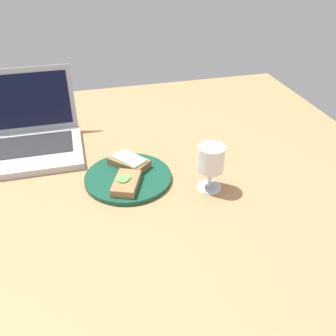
{
  "coord_description": "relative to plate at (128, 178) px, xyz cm",
  "views": [
    {
      "loc": [
        -17.1,
        -81.72,
        61.81
      ],
      "look_at": [
        3.39,
        -2.88,
        8.0
      ],
      "focal_mm": 40.0,
      "sensor_mm": 36.0,
      "label": 1
    }
  ],
  "objects": [
    {
      "name": "wooden_table",
      "position": [
        6.62,
        -1.66,
        -2.15
      ],
      "size": [
        140.0,
        140.0,
        3.0
      ],
      "primitive_type": "cube",
      "color": "#B27F51",
      "rests_on": "ground"
    },
    {
      "name": "plate",
      "position": [
        0.0,
        0.0,
        0.0
      ],
      "size": [
        23.56,
        23.56,
        1.29
      ],
      "primitive_type": "cylinder",
      "color": "#144733",
      "rests_on": "wooden_table"
    },
    {
      "name": "sandwich_with_cheese",
      "position": [
        1.19,
        4.8,
        1.95
      ],
      "size": [
        11.89,
        12.23,
        2.74
      ],
      "color": "brown",
      "rests_on": "plate"
    },
    {
      "name": "sandwich_with_cucumber",
      "position": [
        -1.22,
        -4.78,
        1.77
      ],
      "size": [
        9.47,
        11.83,
        2.52
      ],
      "color": "#937047",
      "rests_on": "plate"
    },
    {
      "name": "wine_glass",
      "position": [
        20.02,
        -9.08,
        7.78
      ],
      "size": [
        6.87,
        6.87,
        12.5
      ],
      "color": "white",
      "rests_on": "wooden_table"
    },
    {
      "name": "laptop",
      "position": [
        -26.12,
        23.86,
        3.23
      ],
      "size": [
        30.22,
        28.59,
        21.78
      ],
      "color": "#ADAFB5",
      "rests_on": "wooden_table"
    }
  ]
}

